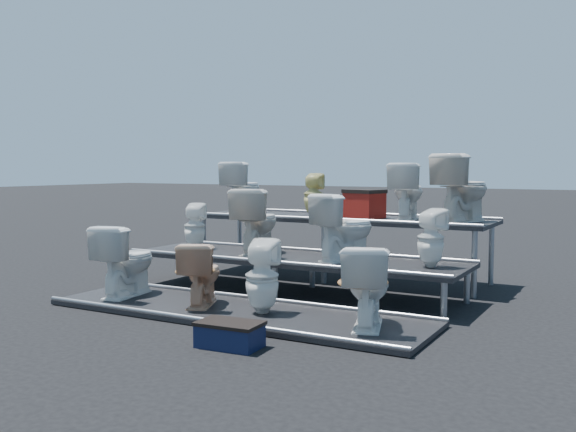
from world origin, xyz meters
The scene contains 18 objects.
ground centered at (0.00, 0.00, 0.00)m, with size 80.00×80.00×0.00m, color black.
tier_front centered at (0.00, -1.30, 0.03)m, with size 4.20×1.20×0.06m, color black.
tier_mid centered at (0.00, 0.00, 0.23)m, with size 4.20×1.20×0.46m, color black.
tier_back centered at (0.00, 1.30, 0.43)m, with size 4.20×1.20×0.86m, color black.
toilet_0 centered at (-1.52, -1.30, 0.48)m, with size 0.46×0.82×0.83m, color white.
toilet_1 centered at (-0.44, -1.30, 0.41)m, with size 0.39×0.68×0.69m, color tan.
toilet_2 centered at (0.33, -1.30, 0.44)m, with size 0.34×0.35×0.76m, color white.
toilet_3 centered at (1.48, -1.30, 0.45)m, with size 0.44×0.76×0.78m, color white.
toilet_4 centered at (-1.52, 0.00, 0.77)m, with size 0.28×0.28×0.61m, color white.
toilet_5 centered at (-0.55, 0.00, 0.87)m, with size 0.46×0.81×0.83m, color silver.
toilet_6 centered at (0.66, 0.00, 0.85)m, with size 0.44×0.77×0.79m, color white.
toilet_7 centered at (1.69, 0.00, 0.78)m, with size 0.29×0.30×0.64m, color white.
toilet_8 centered at (-1.61, 1.30, 1.24)m, with size 0.43×0.75×0.77m, color white.
toilet_9 centered at (-0.40, 1.30, 1.16)m, with size 0.27×0.28×0.61m, color #D3CB7E.
toilet_10 centered at (0.98, 1.30, 1.23)m, with size 0.42×0.73×0.75m, color white.
toilet_11 centered at (1.71, 1.30, 1.29)m, with size 0.48×0.84×0.86m, color silver.
red_crate centered at (0.37, 1.32, 1.03)m, with size 0.47×0.38×0.34m, color maroon.
step_stool centered at (0.62, -2.32, 0.10)m, with size 0.54×0.32×0.19m, color #0E1534.
Camera 1 is at (3.71, -6.83, 1.56)m, focal length 40.00 mm.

